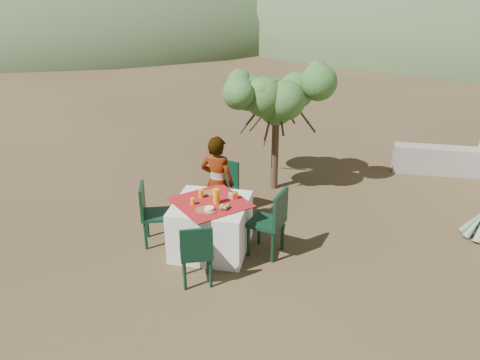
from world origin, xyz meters
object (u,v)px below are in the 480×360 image
chair_right (272,220)px  shrub_tree (281,102)px  chair_near (196,252)px  person (217,183)px  chair_far (224,186)px  table (211,226)px  chair_left (151,211)px  juice_pitcher (216,196)px

chair_right → shrub_tree: bearing=-160.6°
chair_near → person: (-0.11, 1.54, 0.26)m
chair_far → chair_near: (0.11, -1.99, -0.02)m
table → chair_left: (-0.89, 0.00, 0.14)m
person → chair_left: bearing=52.1°
chair_near → juice_pitcher: (0.05, 0.84, 0.38)m
chair_near → chair_left: bearing=-63.9°
chair_left → juice_pitcher: juice_pitcher is taller
chair_far → chair_left: 1.39m
person → shrub_tree: bearing=-101.1°
table → juice_pitcher: (0.09, -0.02, 0.49)m
chair_left → shrub_tree: (1.56, 2.37, 1.10)m
person → shrub_tree: shrub_tree is taller
chair_far → chair_near: size_ratio=1.04×
chair_far → chair_right: bearing=-32.8°
table → chair_right: size_ratio=1.31×
chair_right → chair_left: bearing=-74.2°
chair_left → shrub_tree: size_ratio=0.46×
chair_far → shrub_tree: shrub_tree is taller
chair_far → person: bearing=-73.2°
chair_near → chair_right: size_ratio=0.88×
chair_left → person: 1.09m
chair_right → person: size_ratio=0.66×
table → shrub_tree: size_ratio=0.63×
chair_right → table: bearing=-72.8°
chair_right → chair_near: bearing=-28.0°
chair_right → shrub_tree: 2.57m
chair_right → chair_far: bearing=-124.8°
table → chair_right: (0.86, 0.04, 0.17)m
chair_far → chair_near: chair_far is taller
chair_far → chair_right: chair_right is taller
juice_pitcher → chair_left: bearing=178.8°
shrub_tree → table: bearing=-105.7°
table → shrub_tree: bearing=74.3°
chair_near → chair_left: size_ratio=0.93×
table → chair_near: (0.03, -0.86, 0.10)m
chair_far → shrub_tree: (0.74, 1.24, 1.12)m
chair_left → chair_far: bearing=-53.8°
chair_far → chair_right: (0.93, -1.09, 0.05)m
chair_near → shrub_tree: size_ratio=0.43×
table → shrub_tree: 2.75m
person → shrub_tree: 2.04m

